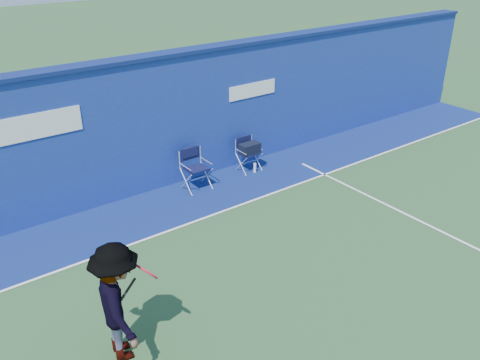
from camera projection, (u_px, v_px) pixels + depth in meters
ground at (265, 322)px, 7.87m from camera, size 80.00×80.00×0.00m
stadium_wall at (114, 132)px, 10.93m from camera, size 24.00×0.50×3.08m
out_of_bounds_strip at (144, 215)px, 10.82m from camera, size 24.00×1.80×0.01m
court_lines at (242, 301)px, 8.30m from camera, size 24.00×12.00×0.01m
directors_chair_left at (196, 176)px, 11.80m from camera, size 0.57×0.53×0.96m
directors_chair_right at (249, 157)px, 12.68m from camera, size 0.50×0.45×0.84m
water_bottle at (255, 168)px, 12.66m from camera, size 0.07×0.07×0.25m
tennis_player at (118, 303)px, 6.90m from camera, size 1.00×1.27×1.82m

